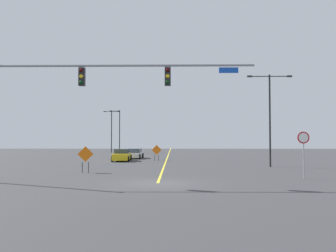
% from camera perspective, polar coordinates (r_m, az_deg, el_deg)
% --- Properties ---
extents(ground, '(139.04, 139.04, 0.00)m').
position_cam_1_polar(ground, '(20.68, -1.64, -9.04)').
color(ground, '#38383A').
extents(road_centre_stripe, '(0.16, 77.25, 0.01)m').
position_cam_1_polar(road_centre_stripe, '(59.19, 0.10, -4.45)').
color(road_centre_stripe, yellow).
rests_on(road_centre_stripe, ground).
extents(traffic_signal_assembly, '(14.94, 0.44, 7.13)m').
position_cam_1_polar(traffic_signal_assembly, '(21.35, -13.14, 6.01)').
color(traffic_signal_assembly, gray).
rests_on(traffic_signal_assembly, ground).
extents(stop_sign, '(0.76, 0.07, 2.98)m').
position_cam_1_polar(stop_sign, '(24.46, 20.67, -2.92)').
color(stop_sign, gray).
rests_on(stop_sign, ground).
extents(street_lamp_near_right, '(2.89, 0.24, 7.57)m').
position_cam_1_polar(street_lamp_near_right, '(65.57, -8.94, -0.29)').
color(street_lamp_near_right, black).
rests_on(street_lamp_near_right, ground).
extents(street_lamp_far_right, '(4.02, 0.24, 8.31)m').
position_cam_1_polar(street_lamp_far_right, '(33.66, 15.83, 2.18)').
color(street_lamp_far_right, black).
rests_on(street_lamp_far_right, ground).
extents(street_lamp_far_left, '(1.98, 0.24, 7.83)m').
position_cam_1_polar(street_lamp_far_left, '(67.24, -7.80, -0.45)').
color(street_lamp_far_left, black).
rests_on(street_lamp_far_left, ground).
extents(construction_sign_left_shoulder, '(1.11, 0.29, 1.82)m').
position_cam_1_polar(construction_sign_left_shoulder, '(41.01, -1.82, -3.95)').
color(construction_sign_left_shoulder, orange).
rests_on(construction_sign_left_shoulder, ground).
extents(construction_sign_median_far, '(1.15, 0.31, 1.96)m').
position_cam_1_polar(construction_sign_median_far, '(27.62, -12.94, -4.61)').
color(construction_sign_median_far, orange).
rests_on(construction_sign_median_far, ground).
extents(car_yellow_far, '(2.05, 4.33, 1.38)m').
position_cam_1_polar(car_yellow_far, '(41.04, -7.31, -4.62)').
color(car_yellow_far, gold).
rests_on(car_yellow_far, ground).
extents(car_white_passing, '(2.27, 4.40, 1.26)m').
position_cam_1_polar(car_white_passing, '(46.33, -5.45, -4.38)').
color(car_white_passing, white).
rests_on(car_white_passing, ground).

